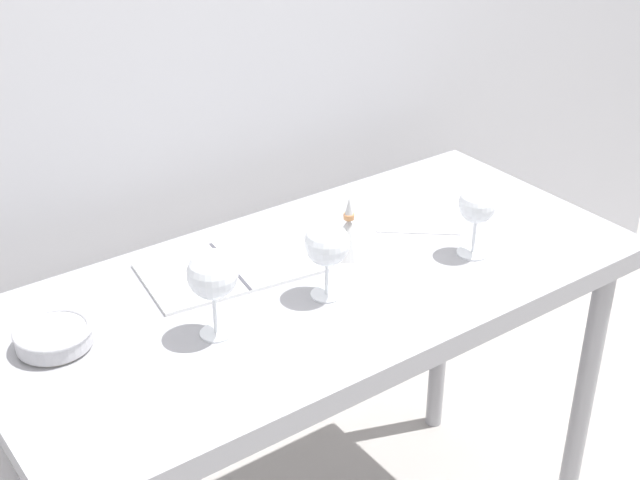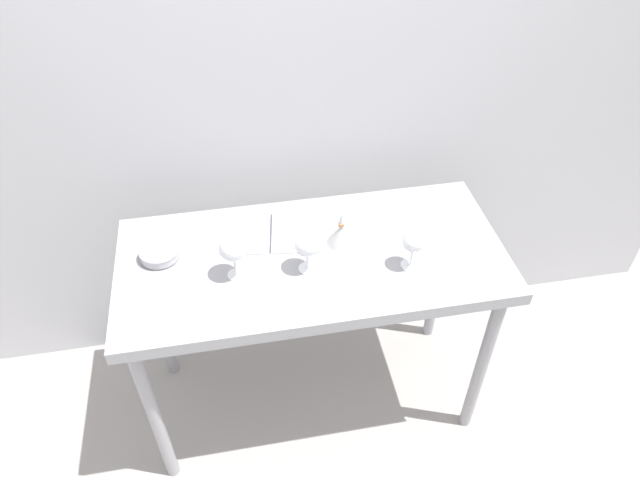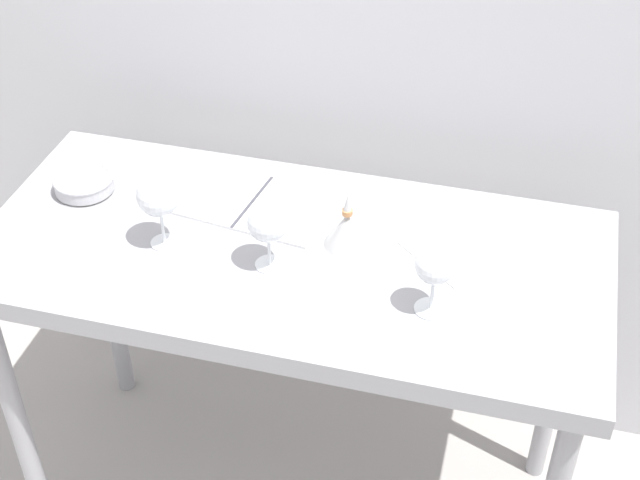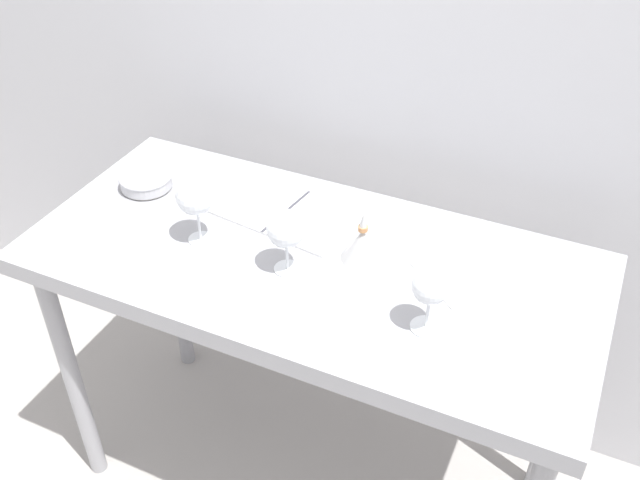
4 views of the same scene
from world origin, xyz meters
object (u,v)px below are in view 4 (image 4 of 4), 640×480
(tasting_bowl, at_px, (146,181))
(decanter_funnel, at_px, (362,244))
(wine_glass_near_center, at_px, (286,230))
(wine_glass_near_left, at_px, (196,197))
(open_notebook, at_px, (286,212))
(tasting_sheet_upper, at_px, (467,272))
(wine_glass_near_right, at_px, (431,288))

(tasting_bowl, xyz_separation_m, decanter_funnel, (0.65, -0.04, 0.02))
(wine_glass_near_center, relative_size, decanter_funnel, 1.24)
(tasting_bowl, bearing_deg, wine_glass_near_left, -28.01)
(open_notebook, bearing_deg, wine_glass_near_left, -119.20)
(tasting_sheet_upper, bearing_deg, wine_glass_near_left, -126.51)
(wine_glass_near_right, height_order, wine_glass_near_center, wine_glass_near_center)
(wine_glass_near_right, relative_size, tasting_sheet_upper, 0.76)
(wine_glass_near_center, xyz_separation_m, tasting_sheet_upper, (0.39, 0.17, -0.11))
(open_notebook, height_order, tasting_sheet_upper, open_notebook)
(decanter_funnel, bearing_deg, wine_glass_near_left, -165.47)
(decanter_funnel, bearing_deg, open_notebook, 160.38)
(wine_glass_near_left, height_order, tasting_sheet_upper, wine_glass_near_left)
(wine_glass_near_left, relative_size, wine_glass_near_center, 1.08)
(decanter_funnel, bearing_deg, wine_glass_near_center, -141.36)
(wine_glass_near_left, relative_size, tasting_sheet_upper, 0.86)
(wine_glass_near_right, distance_m, wine_glass_near_center, 0.36)
(wine_glass_near_left, distance_m, open_notebook, 0.27)
(wine_glass_near_right, relative_size, open_notebook, 0.41)
(tasting_sheet_upper, relative_size, tasting_bowl, 1.45)
(wine_glass_near_left, xyz_separation_m, decanter_funnel, (0.39, 0.10, -0.09))
(wine_glass_near_right, relative_size, tasting_bowl, 1.11)
(tasting_bowl, bearing_deg, decanter_funnel, -3.29)
(wine_glass_near_right, distance_m, wine_glass_near_left, 0.61)
(tasting_sheet_upper, height_order, tasting_bowl, tasting_bowl)
(wine_glass_near_right, distance_m, tasting_sheet_upper, 0.25)
(open_notebook, height_order, decanter_funnel, decanter_funnel)
(wine_glass_near_center, height_order, tasting_sheet_upper, wine_glass_near_center)
(wine_glass_near_left, distance_m, decanter_funnel, 0.41)
(wine_glass_near_right, xyz_separation_m, tasting_sheet_upper, (0.03, 0.22, -0.11))
(open_notebook, relative_size, tasting_bowl, 2.69)
(wine_glass_near_center, xyz_separation_m, tasting_bowl, (-0.51, 0.15, -0.09))
(wine_glass_near_center, bearing_deg, tasting_bowl, 163.43)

